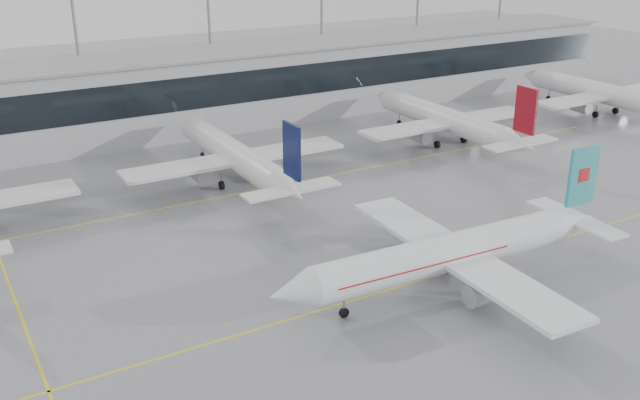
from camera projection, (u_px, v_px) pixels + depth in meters
ground at (385, 291)px, 66.15m from camera, size 320.00×320.00×0.00m
taxi_line_main at (385, 291)px, 66.15m from camera, size 120.00×0.25×0.01m
taxi_line_north at (249, 192)px, 90.24m from camera, size 120.00×0.25×0.01m
taxi_line_cross at (16, 303)px, 64.14m from camera, size 0.25×60.00×0.01m
terminal at (163, 95)px, 113.74m from camera, size 180.00×15.00×12.00m
terminal_glass at (178, 95)px, 107.12m from camera, size 180.00×0.20×5.00m
terminal_roof at (159, 56)px, 111.46m from camera, size 182.00×16.00×0.40m
light_masts at (147, 43)px, 115.86m from camera, size 156.40×1.00×22.60m
air_canada_jet at (455, 252)px, 65.55m from camera, size 36.56×29.27×11.50m
parked_jet_c at (235, 156)px, 91.84m from camera, size 29.64×36.96×11.72m
parked_jet_d at (447, 120)px, 108.24m from camera, size 29.64×36.96×11.72m
parked_jet_e at (603, 93)px, 124.63m from camera, size 29.64×36.96×11.72m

